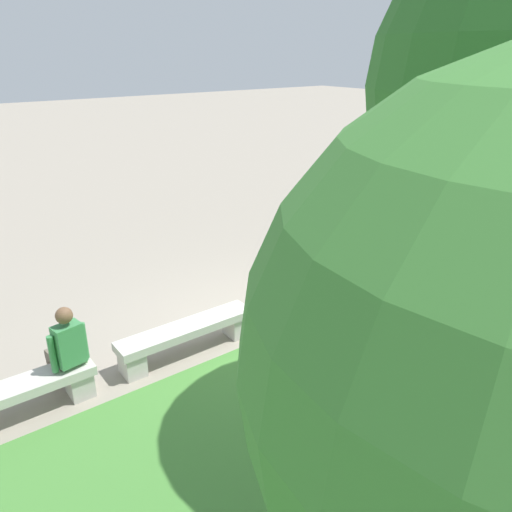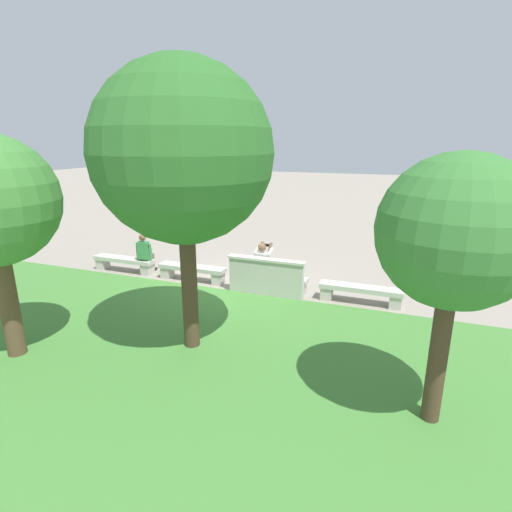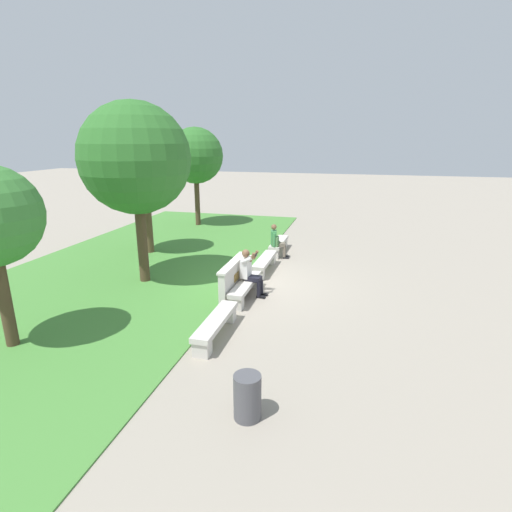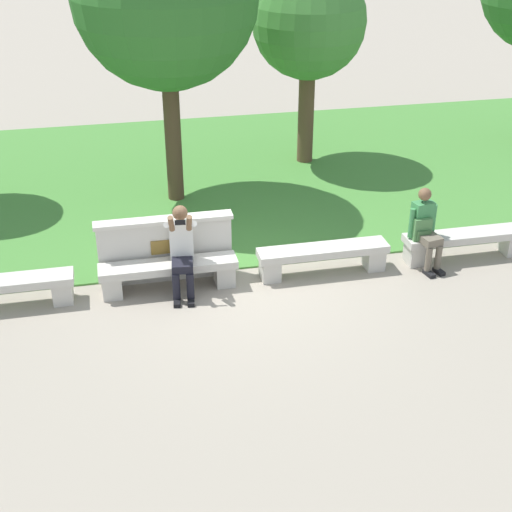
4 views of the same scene
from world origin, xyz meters
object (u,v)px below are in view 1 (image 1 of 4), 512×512
object	(u,v)px
bench_near	(311,289)
trash_bin	(418,213)
bench_mid	(187,334)
bench_main	(401,257)
person_distant	(66,348)
person_photographer	(300,267)
bench_far	(5,400)
backpack	(71,350)

from	to	relation	value
bench_near	trash_bin	distance (m)	4.97
bench_near	bench_mid	distance (m)	2.37
bench_main	person_distant	world-z (taller)	person_distant
person_distant	trash_bin	bearing A→B (deg)	-171.36
person_photographer	person_distant	world-z (taller)	person_photographer
bench_far	backpack	world-z (taller)	backpack
bench_mid	person_photographer	xyz separation A→B (m)	(-2.16, -0.08, 0.43)
bench_far	person_distant	world-z (taller)	person_distant
bench_main	backpack	distance (m)	6.30
bench_far	person_distant	size ratio (longest dim) A/B	1.61
person_distant	backpack	world-z (taller)	person_distant
trash_bin	bench_near	bearing A→B (deg)	16.29
person_distant	trash_bin	world-z (taller)	person_distant
bench_near	person_distant	world-z (taller)	person_distant
person_distant	backpack	size ratio (longest dim) A/B	2.94
backpack	person_photographer	bearing A→B (deg)	-179.53
bench_far	backpack	bearing A→B (deg)	-176.70
person_distant	bench_far	bearing A→B (deg)	4.93
person_distant	trash_bin	distance (m)	8.86
bench_far	backpack	xyz separation A→B (m)	(-0.81, -0.05, 0.32)
bench_main	bench_near	xyz separation A→B (m)	(2.37, 0.00, 0.00)
bench_far	person_distant	xyz separation A→B (m)	(-0.75, -0.07, 0.37)
bench_mid	person_distant	distance (m)	1.66
bench_mid	bench_far	world-z (taller)	same
bench_near	bench_far	world-z (taller)	same
bench_near	bench_mid	world-z (taller)	same
bench_main	bench_near	world-z (taller)	same
bench_main	backpack	xyz separation A→B (m)	(6.29, -0.05, 0.32)
bench_main	bench_near	distance (m)	2.37
bench_near	bench_far	size ratio (longest dim) A/B	1.00
bench_mid	bench_far	bearing A→B (deg)	0.00
bench_mid	backpack	size ratio (longest dim) A/B	4.73
person_photographer	person_distant	distance (m)	3.78
person_distant	trash_bin	xyz separation A→B (m)	(-8.75, -1.33, -0.30)
bench_near	bench_far	bearing A→B (deg)	0.00
person_photographer	backpack	xyz separation A→B (m)	(3.72, 0.03, -0.11)
trash_bin	bench_far	bearing A→B (deg)	8.35
bench_main	bench_far	distance (m)	7.10
bench_near	backpack	xyz separation A→B (m)	(3.92, -0.05, 0.32)
bench_mid	backpack	xyz separation A→B (m)	(1.56, -0.05, 0.32)
person_distant	backpack	xyz separation A→B (m)	(-0.06, 0.02, -0.05)
person_photographer	person_distant	bearing A→B (deg)	0.18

